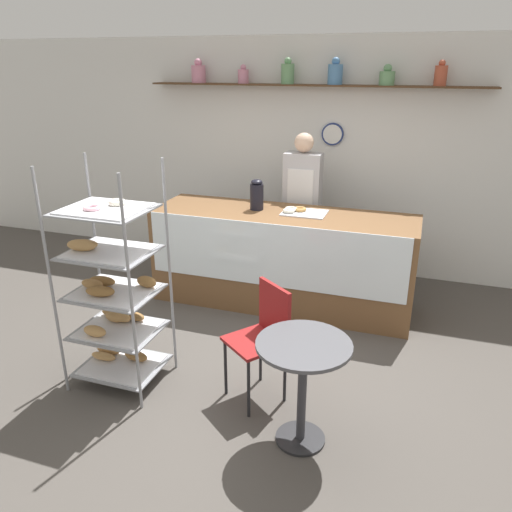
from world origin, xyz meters
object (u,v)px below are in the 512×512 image
at_px(pastry_rack, 113,296).
at_px(donut_tray_counter, 299,211).
at_px(cafe_chair, 264,330).
at_px(cafe_table, 303,370).
at_px(person_worker, 302,204).
at_px(coffee_carafe, 257,195).

bearing_deg(pastry_rack, donut_tray_counter, 60.57).
bearing_deg(donut_tray_counter, cafe_chair, -84.45).
bearing_deg(cafe_table, person_worker, 104.17).
relative_size(pastry_rack, donut_tray_counter, 4.06).
xyz_separation_m(pastry_rack, donut_tray_counter, (1.01, 1.80, 0.28)).
bearing_deg(coffee_carafe, person_worker, 57.81).
bearing_deg(donut_tray_counter, pastry_rack, -119.43).
height_order(cafe_chair, donut_tray_counter, donut_tray_counter).
xyz_separation_m(cafe_table, coffee_carafe, (-1.00, 2.02, 0.58)).
height_order(pastry_rack, cafe_table, pastry_rack).
relative_size(cafe_table, donut_tray_counter, 1.74).
distance_m(pastry_rack, donut_tray_counter, 2.08).
relative_size(person_worker, coffee_carafe, 5.47).
height_order(pastry_rack, cafe_chair, pastry_rack).
xyz_separation_m(person_worker, cafe_table, (0.65, -2.57, -0.38)).
height_order(person_worker, coffee_carafe, person_worker).
bearing_deg(donut_tray_counter, coffee_carafe, -178.27).
bearing_deg(cafe_table, coffee_carafe, 116.18).
height_order(cafe_table, coffee_carafe, coffee_carafe).
distance_m(pastry_rack, cafe_table, 1.59).
height_order(pastry_rack, person_worker, pastry_rack).
relative_size(person_worker, cafe_table, 2.26).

